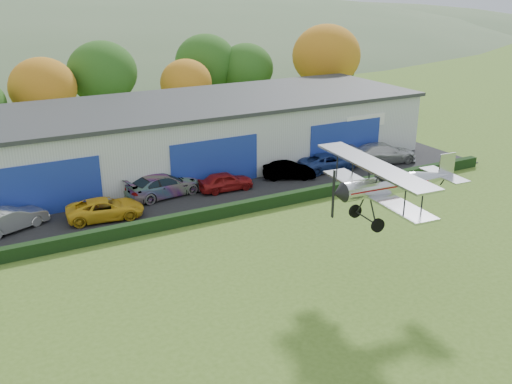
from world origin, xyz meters
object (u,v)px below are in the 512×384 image
car_4 (226,181)px  biplane (390,183)px  car_3 (164,185)px  car_6 (329,162)px  car_7 (383,153)px  car_2 (105,209)px  car_5 (289,170)px  car_1 (11,219)px  hangar (185,134)px

car_4 → biplane: 16.78m
car_3 → car_6: (13.84, -0.68, -0.13)m
car_6 → car_7: 5.29m
biplane → car_2: bearing=129.0°
car_5 → car_7: bearing=-66.5°
car_5 → biplane: bearing=-170.2°
car_1 → car_5: car_1 is taller
car_1 → car_4: bearing=-112.4°
biplane → car_5: bearing=79.6°
hangar → car_1: size_ratio=9.09×
car_2 → car_7: bearing=-80.3°
hangar → car_5: hangar is taller
car_1 → car_7: (29.45, 0.05, 0.09)m
car_2 → biplane: 18.81m
car_6 → car_7: (5.26, -0.50, 0.14)m
car_4 → car_5: (5.48, 0.05, -0.03)m
car_7 → biplane: 21.36m
car_2 → car_7: size_ratio=0.86×
car_1 → car_2: bearing=-122.3°
car_4 → car_2: bearing=99.6°
car_5 → car_6: (3.97, 0.32, 0.02)m
car_1 → car_5: bearing=-112.4°
car_7 → car_4: bearing=101.9°
hangar → car_3: size_ratio=7.22×
car_1 → car_6: (24.18, 0.55, -0.05)m
car_2 → car_3: (4.74, 2.14, 0.13)m
car_3 → car_1: bearing=88.5°
car_4 → car_5: bearing=-86.7°
car_1 → car_2: car_1 is taller
car_1 → car_4: (14.73, 0.18, -0.04)m
hangar → car_6: hangar is taller
biplane → car_1: bearing=139.5°
hangar → biplane: 23.68m
hangar → car_7: 16.79m
car_4 → car_7: car_7 is taller
car_1 → car_7: size_ratio=0.78×
car_2 → car_7: 23.86m
car_1 → car_5: size_ratio=1.11×
hangar → car_2: (-8.95, -8.51, -1.92)m
car_7 → biplane: size_ratio=0.70×
car_7 → car_3: bearing=98.8°
hangar → biplane: biplane is taller
hangar → car_7: size_ratio=7.10×
car_7 → car_5: bearing=101.3°
hangar → car_4: (0.18, -7.41, -1.91)m
car_3 → hangar: bearing=-41.8°
hangar → car_1: hangar is taller
car_5 → car_4: bearing=115.1°
car_6 → car_3: bearing=89.2°
car_5 → car_6: 3.99m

